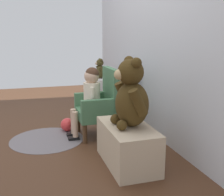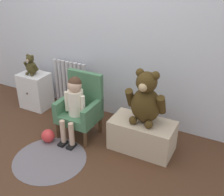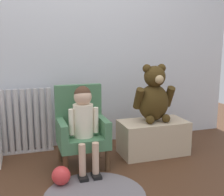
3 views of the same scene
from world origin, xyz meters
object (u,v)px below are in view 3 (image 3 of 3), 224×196
at_px(child_armchair, 81,128).
at_px(floor_rug, 95,195).
at_px(low_bench, 153,137).
at_px(large_teddy_bear, 154,96).
at_px(toy_ball, 61,176).
at_px(radiator, 27,121).
at_px(child_figure, 84,116).

relative_size(child_armchair, floor_rug, 0.96).
relative_size(low_bench, large_teddy_bear, 1.18).
bearing_deg(large_teddy_bear, low_bench, -110.19).
height_order(child_armchair, toy_ball, child_armchair).
relative_size(child_armchair, low_bench, 1.09).
distance_m(low_bench, large_teddy_bear, 0.41).
distance_m(low_bench, toy_ball, 1.02).
xyz_separation_m(low_bench, large_teddy_bear, (0.01, 0.02, 0.41)).
relative_size(floor_rug, toy_ball, 5.07).
bearing_deg(radiator, floor_rug, -67.08).
relative_size(low_bench, toy_ball, 4.50).
relative_size(child_figure, low_bench, 1.11).
distance_m(radiator, child_armchair, 0.63).
height_order(large_teddy_bear, toy_ball, large_teddy_bear).
bearing_deg(large_teddy_bear, radiator, 161.93).
xyz_separation_m(low_bench, toy_ball, (-0.95, -0.36, -0.09)).
relative_size(child_figure, large_teddy_bear, 1.31).
bearing_deg(low_bench, toy_ball, -159.48).
distance_m(low_bench, floor_rug, 0.97).
bearing_deg(toy_ball, low_bench, 20.52).
bearing_deg(child_armchair, floor_rug, -92.63).
xyz_separation_m(radiator, child_armchair, (0.45, -0.44, 0.02)).
xyz_separation_m(large_teddy_bear, toy_ball, (-0.96, -0.38, -0.50)).
relative_size(radiator, child_figure, 0.89).
height_order(child_figure, low_bench, child_figure).
bearing_deg(toy_ball, child_armchair, 54.24).
bearing_deg(radiator, toy_ball, -74.06).
bearing_deg(toy_ball, child_figure, 42.01).
bearing_deg(low_bench, child_figure, -168.40).
height_order(large_teddy_bear, floor_rug, large_teddy_bear).
distance_m(floor_rug, toy_ball, 0.32).
xyz_separation_m(child_figure, toy_ball, (-0.23, -0.21, -0.40)).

